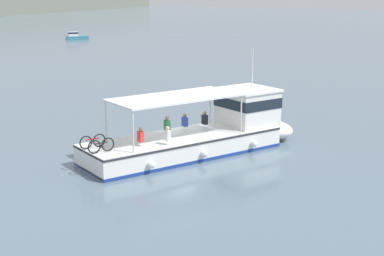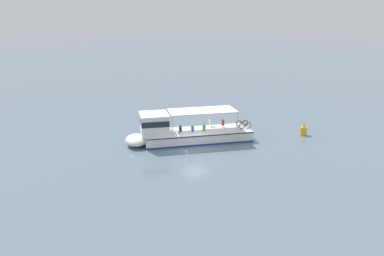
# 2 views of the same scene
# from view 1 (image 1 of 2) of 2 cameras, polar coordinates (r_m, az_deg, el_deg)

# --- Properties ---
(ground_plane) EXTENTS (400.00, 400.00, 0.00)m
(ground_plane) POSITION_cam_1_polar(r_m,az_deg,el_deg) (32.37, -1.80, -1.68)
(ground_plane) COLOR slate
(ferry_main) EXTENTS (12.49, 9.17, 5.32)m
(ferry_main) POSITION_cam_1_polar(r_m,az_deg,el_deg) (31.02, 1.53, -0.43)
(ferry_main) COLOR white
(ferry_main) RESTS_ON ground
(motorboat_horizon_west) EXTENTS (3.37, 3.55, 1.26)m
(motorboat_horizon_west) POSITION_cam_1_polar(r_m,az_deg,el_deg) (98.97, -11.38, 8.85)
(motorboat_horizon_west) COLOR teal
(motorboat_horizon_west) RESTS_ON ground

